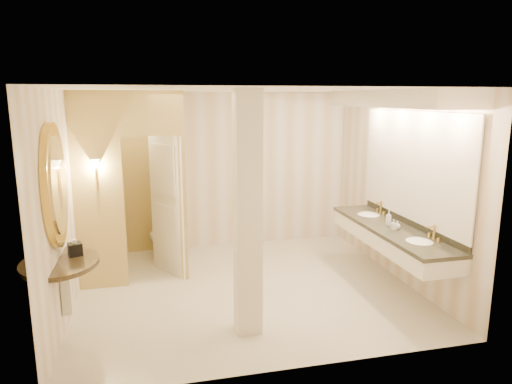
{
  "coord_description": "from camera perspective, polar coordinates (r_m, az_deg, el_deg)",
  "views": [
    {
      "loc": [
        -1.23,
        -5.83,
        2.6
      ],
      "look_at": [
        0.19,
        0.2,
        1.32
      ],
      "focal_mm": 32.0,
      "sensor_mm": 36.0,
      "label": 1
    }
  ],
  "objects": [
    {
      "name": "wall_sconce",
      "position": [
        6.36,
        -19.39,
        3.18
      ],
      "size": [
        0.14,
        0.14,
        0.42
      ],
      "color": "gold",
      "rests_on": "toilet_closet"
    },
    {
      "name": "wall_back",
      "position": [
        8.03,
        -4.24,
        2.69
      ],
      "size": [
        4.5,
        0.02,
        2.7
      ],
      "primitive_type": "cube",
      "color": "silver",
      "rests_on": "floor"
    },
    {
      "name": "floor",
      "position": [
        6.5,
        -1.22,
        -11.89
      ],
      "size": [
        4.5,
        4.5,
        0.0
      ],
      "primitive_type": "plane",
      "color": "beige",
      "rests_on": "ground"
    },
    {
      "name": "tissue_box",
      "position": [
        5.5,
        -21.67,
        -6.67
      ],
      "size": [
        0.18,
        0.18,
        0.14
      ],
      "primitive_type": "cube",
      "rotation": [
        0.0,
        0.0,
        0.32
      ],
      "color": "black",
      "rests_on": "console_shelf"
    },
    {
      "name": "pillar",
      "position": [
        4.95,
        -1.05,
        -2.95
      ],
      "size": [
        0.28,
        0.28,
        2.7
      ],
      "primitive_type": "cube",
      "color": "white",
      "rests_on": "floor"
    },
    {
      "name": "wall_right",
      "position": [
        6.9,
        17.32,
        0.72
      ],
      "size": [
        0.02,
        4.0,
        2.7
      ],
      "primitive_type": "cube",
      "color": "silver",
      "rests_on": "floor"
    },
    {
      "name": "toilet_closet",
      "position": [
        6.91,
        -12.17,
        1.29
      ],
      "size": [
        1.5,
        1.55,
        2.7
      ],
      "color": "tan",
      "rests_on": "floor"
    },
    {
      "name": "soap_bottle_c",
      "position": [
        6.54,
        16.25,
        -3.16
      ],
      "size": [
        0.1,
        0.1,
        0.21
      ],
      "primitive_type": "imported",
      "rotation": [
        0.0,
        0.0,
        -0.4
      ],
      "color": "#C6B28C",
      "rests_on": "vanity"
    },
    {
      "name": "console_shelf",
      "position": [
        5.28,
        -23.56,
        -3.05
      ],
      "size": [
        1.02,
        1.02,
        1.96
      ],
      "color": "black",
      "rests_on": "floor"
    },
    {
      "name": "toilet",
      "position": [
        7.63,
        -11.7,
        -5.68
      ],
      "size": [
        0.58,
        0.78,
        0.71
      ],
      "primitive_type": "imported",
      "rotation": [
        0.0,
        0.0,
        3.43
      ],
      "color": "white",
      "rests_on": "floor"
    },
    {
      "name": "ceiling",
      "position": [
        5.96,
        -1.34,
        12.64
      ],
      "size": [
        4.5,
        4.5,
        0.0
      ],
      "primitive_type": "plane",
      "rotation": [
        3.14,
        0.0,
        0.0
      ],
      "color": "white",
      "rests_on": "wall_back"
    },
    {
      "name": "wall_left",
      "position": [
        6.05,
        -22.61,
        -1.15
      ],
      "size": [
        0.02,
        4.0,
        2.7
      ],
      "primitive_type": "cube",
      "color": "silver",
      "rests_on": "floor"
    },
    {
      "name": "soap_bottle_b",
      "position": [
        6.39,
        17.23,
        -3.98
      ],
      "size": [
        0.11,
        0.11,
        0.11
      ],
      "primitive_type": "imported",
      "rotation": [
        0.0,
        0.0,
        -0.2
      ],
      "color": "silver",
      "rests_on": "vanity"
    },
    {
      "name": "soap_bottle_a",
      "position": [
        6.35,
        16.8,
        -3.94
      ],
      "size": [
        0.06,
        0.07,
        0.14
      ],
      "primitive_type": "imported",
      "rotation": [
        0.0,
        0.0,
        -0.03
      ],
      "color": "beige",
      "rests_on": "vanity"
    },
    {
      "name": "vanity",
      "position": [
        6.38,
        17.17,
        2.41
      ],
      "size": [
        0.75,
        2.69,
        2.09
      ],
      "color": "white",
      "rests_on": "floor"
    },
    {
      "name": "wall_front",
      "position": [
        4.21,
        4.38,
        -5.6
      ],
      "size": [
        4.5,
        0.02,
        2.7
      ],
      "primitive_type": "cube",
      "color": "silver",
      "rests_on": "floor"
    }
  ]
}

